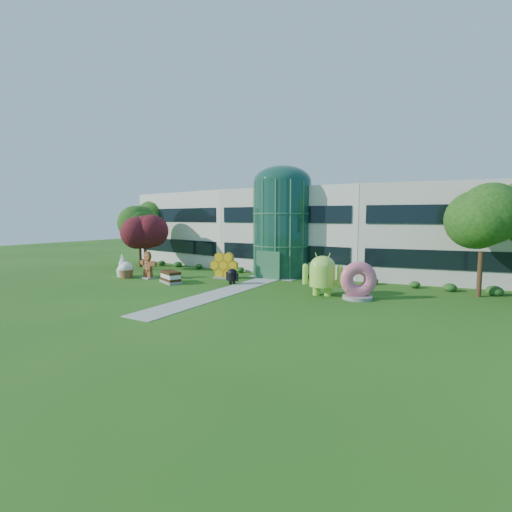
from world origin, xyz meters
The scene contains 14 objects.
ground centered at (0.00, 0.00, 0.00)m, with size 140.00×140.00×0.00m, color #215114.
building centered at (0.00, 18.00, 4.65)m, with size 46.00×15.00×9.30m, color beige, non-canonical shape.
atrium centered at (0.00, 12.00, 4.90)m, with size 6.00×6.00×9.80m, color #194738.
walkway centered at (0.00, 2.00, 0.02)m, with size 2.40×20.00×0.04m, color #9E9E93.
tree_red centered at (-15.50, 7.50, 3.00)m, with size 4.00×4.00×6.00m, color #3F0C14, non-canonical shape.
trees_backdrop centered at (0.00, 13.00, 4.20)m, with size 52.00×8.00×8.40m, color #123F0F, non-canonical shape.
android_green centered at (7.34, 4.33, 1.85)m, with size 3.26×2.18×3.70m, color #9DDB46, non-canonical shape.
android_black centered at (-1.48, 4.77, 0.86)m, with size 1.51×1.01×1.71m, color black, non-canonical shape.
donut centered at (10.10, 4.45, 1.45)m, with size 2.78×1.34×2.89m, color #EE5A77, non-canonical shape.
gingerbread centered at (-10.70, 3.30, 1.38)m, with size 2.99×1.15×2.76m, color brown, non-canonical shape.
ice_cream_sandwich centered at (-6.87, 2.47, 0.56)m, with size 2.52×1.26×1.12m, color #311E0A, non-canonical shape.
honeycomb centered at (-3.99, 7.08, 1.20)m, with size 3.07×1.10×2.41m, color yellow, non-canonical shape.
froyo centered at (-13.80, 2.75, 1.16)m, with size 1.35×1.35×2.32m, color white, non-canonical shape.
cupcake centered at (-12.74, 2.35, 0.83)m, with size 1.39×1.39×1.66m, color white, non-canonical shape.
Camera 1 is at (17.34, -23.10, 6.14)m, focal length 26.00 mm.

